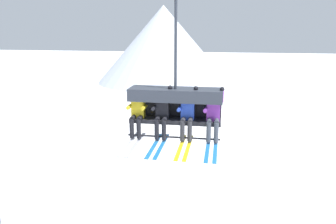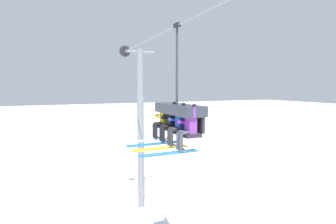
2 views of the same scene
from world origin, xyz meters
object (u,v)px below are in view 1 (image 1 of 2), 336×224
(skier_yellow, at_px, (137,112))
(skier_purple, at_px, (213,114))
(skier_blue, at_px, (187,113))
(skier_black, at_px, (162,112))
(chairlift_chair, at_px, (176,99))

(skier_yellow, distance_m, skier_purple, 1.87)
(skier_blue, bearing_deg, skier_black, 180.00)
(skier_purple, bearing_deg, skier_black, 180.00)
(chairlift_chair, bearing_deg, skier_blue, -34.15)
(skier_yellow, bearing_deg, skier_purple, 0.21)
(chairlift_chair, distance_m, skier_yellow, 1.01)
(skier_blue, xyz_separation_m, skier_purple, (0.62, 0.00, 0.00))
(chairlift_chair, height_order, skier_blue, chairlift_chair)
(skier_yellow, bearing_deg, skier_black, 0.62)
(skier_yellow, relative_size, skier_purple, 1.00)
(skier_purple, bearing_deg, chairlift_chair, 167.17)
(skier_black, height_order, skier_purple, same)
(skier_blue, bearing_deg, skier_purple, 0.00)
(chairlift_chair, xyz_separation_m, skier_yellow, (-0.94, -0.22, -0.32))
(skier_purple, bearing_deg, skier_yellow, -179.79)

